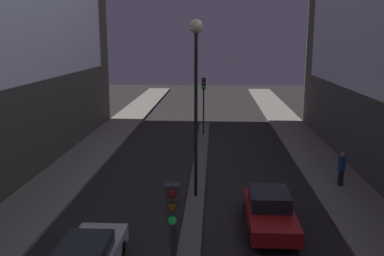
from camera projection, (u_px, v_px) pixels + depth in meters
The scene contains 6 objects.
median_strip at pixel (197, 184), 22.80m from camera, with size 0.85×32.55×0.15m.
traffic_light_near at pixel (173, 236), 9.34m from camera, with size 0.32×0.42×4.51m.
traffic_light_mid at pixel (204, 93), 33.43m from camera, with size 0.32×0.42×4.51m.
street_lamp at pixel (196, 67), 19.55m from camera, with size 0.64×0.64×8.38m.
car_right_lane at pixel (270, 211), 17.53m from camera, with size 1.87×4.62×1.51m.
pedestrian_on_right_sidewalk at pixel (341, 168), 22.18m from camera, with size 0.38×0.38×1.80m.
Camera 1 is at (0.88, -4.40, 7.72)m, focal length 40.00 mm.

